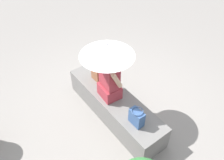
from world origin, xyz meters
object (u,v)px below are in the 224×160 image
Objects in this scene: person_seated at (109,78)px; parasol at (107,50)px; handbag_black at (98,72)px; tote_bag_canvas at (137,117)px.

parasol reaches higher than person_seated.
parasol is 0.94m from handbag_black.
tote_bag_canvas is at bearing -2.21° from person_seated.
parasol reaches higher than tote_bag_canvas.
tote_bag_canvas is (0.66, 0.02, -0.80)m from parasol.
handbag_black is at bearing 163.54° from parasol.
parasol is 3.85× the size of tote_bag_canvas.
person_seated is at bearing 177.79° from tote_bag_canvas.
handbag_black is at bearing 174.09° from tote_bag_canvas.
person_seated reaches higher than tote_bag_canvas.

